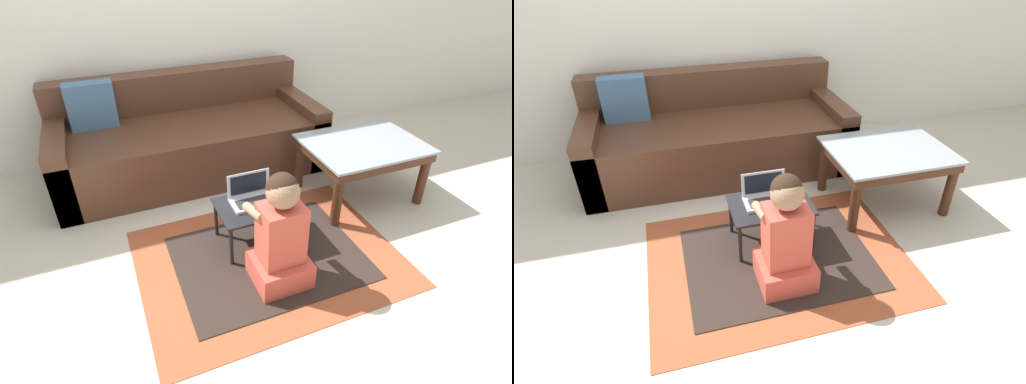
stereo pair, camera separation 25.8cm
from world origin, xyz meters
TOP-DOWN VIEW (x-y plane):
  - ground_plane at (0.00, 0.00)m, footprint 16.00×16.00m
  - wall_back at (0.00, 1.61)m, footprint 9.00×0.06m
  - area_rug at (-0.02, -0.24)m, footprint 1.65×1.23m
  - couch at (-0.19, 1.11)m, footprint 2.19×0.93m
  - coffee_table at (0.94, 0.19)m, footprint 0.86×0.68m
  - laptop_desk at (-0.02, -0.05)m, footprint 0.53×0.36m
  - laptop at (-0.04, -0.01)m, footprint 0.29×0.18m
  - computer_mouse at (0.16, -0.08)m, footprint 0.06×0.11m
  - person_seated at (-0.04, -0.43)m, footprint 0.32×0.41m

SIDE VIEW (x-z plane):
  - ground_plane at x=0.00m, z-range 0.00..0.00m
  - area_rug at x=-0.02m, z-range 0.00..0.01m
  - laptop_desk at x=-0.02m, z-range 0.12..0.42m
  - couch at x=-0.19m, z-range -0.12..0.70m
  - computer_mouse at x=0.16m, z-range 0.31..0.35m
  - person_seated at x=-0.04m, z-range -0.04..0.70m
  - laptop at x=-0.04m, z-range 0.25..0.43m
  - coffee_table at x=0.94m, z-range 0.16..0.62m
  - wall_back at x=0.00m, z-range 0.00..2.50m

